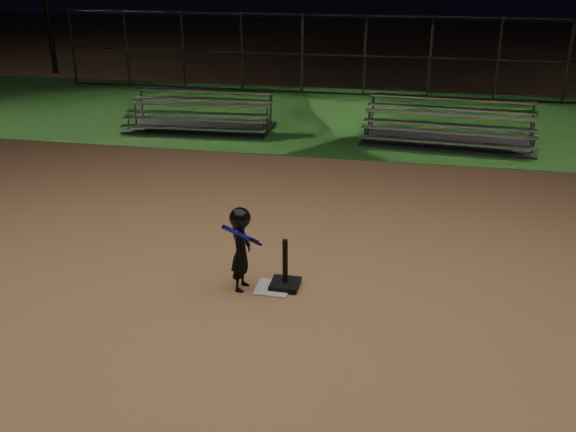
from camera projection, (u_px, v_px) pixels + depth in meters
The scene contains 8 objects.
ground at pixel (273, 289), 8.41m from camera, with size 80.00×80.00×0.00m, color #AE794F.
grass_strip at pixel (353, 117), 17.47m from camera, with size 60.00×8.00×0.01m, color #21561C.
home_plate at pixel (273, 288), 8.40m from camera, with size 0.45×0.45×0.02m, color beige.
batting_tee at pixel (285, 278), 8.40m from camera, with size 0.38×0.38×0.67m.
child_batter at pixel (241, 247), 8.19m from camera, with size 0.43×0.57×1.16m.
bleacher_left at pixel (200, 122), 16.19m from camera, with size 3.73×1.96×0.89m.
bleacher_right at pixel (447, 135), 14.97m from camera, with size 4.07×2.21×0.96m.
backstop_fence at pixel (365, 56), 19.71m from camera, with size 20.08×0.08×2.50m.
Camera 1 is at (1.69, -7.22, 4.09)m, focal length 39.32 mm.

